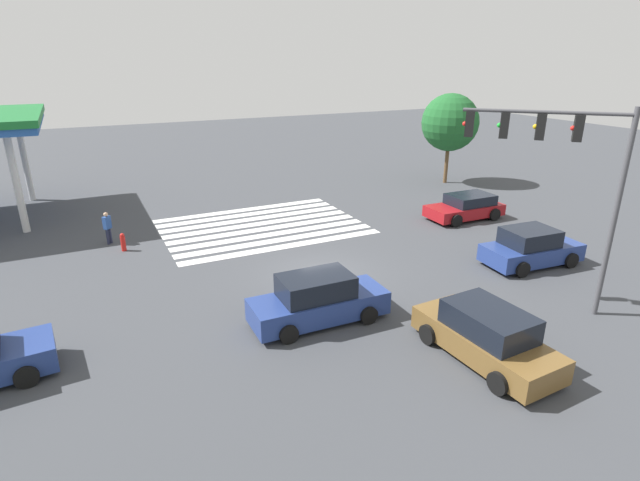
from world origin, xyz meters
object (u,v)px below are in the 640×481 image
object	(u,v)px
traffic_signal_mast	(562,161)
car_3	(318,300)
tree_corner_b	(450,123)
car_2	(531,248)
car_4	(486,336)
fire_hydrant	(123,242)
pedestrian	(107,226)
car_1	(466,207)

from	to	relation	value
traffic_signal_mast	car_3	distance (m)	9.25
tree_corner_b	car_3	bearing A→B (deg)	39.55
traffic_signal_mast	car_2	distance (m)	6.09
traffic_signal_mast	car_4	world-z (taller)	traffic_signal_mast
car_4	fire_hydrant	size ratio (longest dim) A/B	5.43
car_2	car_3	size ratio (longest dim) A/B	0.93
fire_hydrant	car_4	bearing A→B (deg)	121.81
car_4	car_2	bearing A→B (deg)	-59.04
tree_corner_b	fire_hydrant	world-z (taller)	tree_corner_b
car_2	tree_corner_b	size ratio (longest dim) A/B	0.71
car_2	pedestrian	world-z (taller)	car_2
pedestrian	fire_hydrant	xyz separation A→B (m)	(-0.52, 1.30, -0.45)
traffic_signal_mast	car_1	bearing A→B (deg)	-72.21
car_4	tree_corner_b	bearing A→B (deg)	-39.23
car_1	pedestrian	bearing A→B (deg)	-12.55
pedestrian	tree_corner_b	bearing A→B (deg)	52.93
car_1	car_2	bearing A→B (deg)	73.67
car_1	pedestrian	xyz separation A→B (m)	(18.20, -4.45, 0.22)
traffic_signal_mast	car_4	xyz separation A→B (m)	(4.18, 1.70, -4.55)
car_1	tree_corner_b	size ratio (longest dim) A/B	0.69
car_4	car_3	bearing A→B (deg)	37.05
car_1	pedestrian	size ratio (longest dim) A/B	2.72
car_3	fire_hydrant	size ratio (longest dim) A/B	5.48
car_2	traffic_signal_mast	bearing A→B (deg)	-128.82
car_4	pedestrian	xyz separation A→B (m)	(9.27, -15.41, 0.10)
car_1	fire_hydrant	size ratio (longest dim) A/B	5.00
car_3	car_4	world-z (taller)	car_3
pedestrian	fire_hydrant	world-z (taller)	pedestrian
traffic_signal_mast	car_2	world-z (taller)	traffic_signal_mast
car_1	tree_corner_b	xyz separation A→B (m)	(-4.49, -7.21, 3.57)
traffic_signal_mast	pedestrian	world-z (taller)	traffic_signal_mast
car_3	pedestrian	distance (m)	12.61
car_4	fire_hydrant	distance (m)	16.61
car_4	car_1	bearing A→B (deg)	-41.96
car_4	fire_hydrant	world-z (taller)	car_4
traffic_signal_mast	car_4	distance (m)	6.41
car_3	fire_hydrant	bearing A→B (deg)	119.10
car_3	car_4	distance (m)	5.46
car_3	tree_corner_b	xyz separation A→B (m)	(-16.93, -13.98, 3.44)
car_1	car_2	size ratio (longest dim) A/B	0.98
car_3	fire_hydrant	xyz separation A→B (m)	(5.26, -9.91, -0.36)
car_2	car_4	size ratio (longest dim) A/B	0.94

